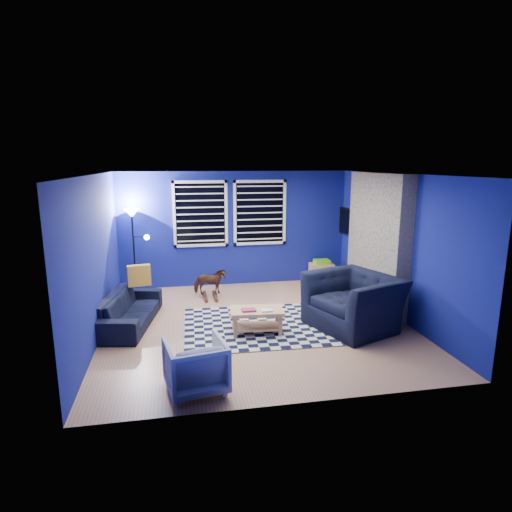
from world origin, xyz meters
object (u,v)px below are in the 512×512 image
(armchair_bent, at_px, (196,366))
(cabinet, at_px, (321,272))
(sofa, at_px, (129,310))
(coffee_table, at_px, (257,316))
(armchair_big, at_px, (353,302))
(tv, at_px, (349,222))
(rocking_horse, at_px, (210,282))
(floor_lamp, at_px, (133,225))

(armchair_bent, relative_size, cabinet, 1.26)
(sofa, relative_size, cabinet, 3.29)
(armchair_bent, height_order, coffee_table, armchair_bent)
(armchair_big, distance_m, coffee_table, 1.62)
(tv, height_order, armchair_big, tv)
(cabinet, bearing_deg, rocking_horse, -159.78)
(rocking_horse, bearing_deg, armchair_big, -131.49)
(cabinet, bearing_deg, floor_lamp, -174.82)
(rocking_horse, bearing_deg, tv, -80.90)
(armchair_bent, bearing_deg, floor_lamp, -86.80)
(sofa, height_order, coffee_table, sofa)
(cabinet, height_order, floor_lamp, floor_lamp)
(tv, height_order, cabinet, tv)
(armchair_big, bearing_deg, rocking_horse, -153.21)
(cabinet, bearing_deg, sofa, -149.70)
(armchair_big, distance_m, cabinet, 2.73)
(coffee_table, relative_size, floor_lamp, 0.50)
(rocking_horse, relative_size, coffee_table, 0.72)
(armchair_big, height_order, floor_lamp, floor_lamp)
(armchair_big, distance_m, armchair_bent, 3.07)
(sofa, bearing_deg, armchair_bent, -146.91)
(tv, relative_size, floor_lamp, 0.57)
(floor_lamp, bearing_deg, sofa, -89.08)
(tv, xyz_separation_m, cabinet, (-0.51, 0.24, -1.16))
(sofa, distance_m, coffee_table, 2.17)
(armchair_big, bearing_deg, tv, 138.86)
(armchair_big, height_order, armchair_bent, armchair_big)
(armchair_bent, height_order, rocking_horse, armchair_bent)
(tv, relative_size, armchair_big, 0.73)
(rocking_horse, distance_m, floor_lamp, 1.97)
(tv, xyz_separation_m, sofa, (-4.55, -1.65, -1.13))
(armchair_big, distance_m, rocking_horse, 2.97)
(floor_lamp, bearing_deg, armchair_big, -36.26)
(tv, height_order, rocking_horse, tv)
(tv, height_order, sofa, tv)
(armchair_big, relative_size, cabinet, 2.43)
(armchair_bent, xyz_separation_m, coffee_table, (1.04, 1.60, -0.03))
(sofa, relative_size, rocking_horse, 2.90)
(coffee_table, distance_m, floor_lamp, 3.55)
(tv, distance_m, armchair_big, 2.78)
(armchair_big, height_order, cabinet, armchair_big)
(tv, relative_size, coffee_table, 1.14)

